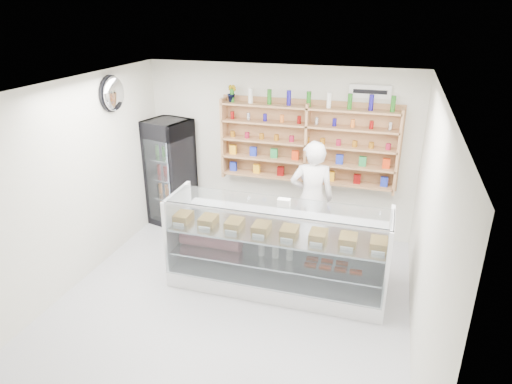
% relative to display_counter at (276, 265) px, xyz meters
% --- Properties ---
extents(room, '(5.00, 5.00, 5.00)m').
position_rel_display_counter_xyz_m(room, '(-0.46, -0.65, 1.05)').
color(room, '#B0B1B6').
rests_on(room, ground).
extents(display_counter, '(2.94, 0.88, 1.28)m').
position_rel_display_counter_xyz_m(display_counter, '(0.00, 0.00, 0.00)').
color(display_counter, white).
rests_on(display_counter, floor).
extents(shop_worker, '(0.75, 0.57, 1.83)m').
position_rel_display_counter_xyz_m(shop_worker, '(0.26, 1.11, 0.56)').
color(shop_worker, white).
rests_on(shop_worker, floor).
extents(drinks_cooler, '(0.81, 0.80, 1.86)m').
position_rel_display_counter_xyz_m(drinks_cooler, '(-2.31, 1.49, 0.58)').
color(drinks_cooler, black).
rests_on(drinks_cooler, floor).
extents(wall_shelving, '(2.84, 0.28, 1.33)m').
position_rel_display_counter_xyz_m(wall_shelving, '(0.04, 1.69, 1.24)').
color(wall_shelving, '#A5774D').
rests_on(wall_shelving, back_wall).
extents(potted_plant, '(0.19, 0.18, 0.29)m').
position_rel_display_counter_xyz_m(potted_plant, '(-1.21, 1.69, 1.99)').
color(potted_plant, '#1E6626').
rests_on(potted_plant, wall_shelving).
extents(security_mirror, '(0.15, 0.50, 0.50)m').
position_rel_display_counter_xyz_m(security_mirror, '(-2.63, 0.55, 2.10)').
color(security_mirror, silver).
rests_on(security_mirror, left_wall).
extents(wall_sign, '(0.62, 0.03, 0.20)m').
position_rel_display_counter_xyz_m(wall_sign, '(0.94, 1.82, 2.10)').
color(wall_sign, white).
rests_on(wall_sign, back_wall).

